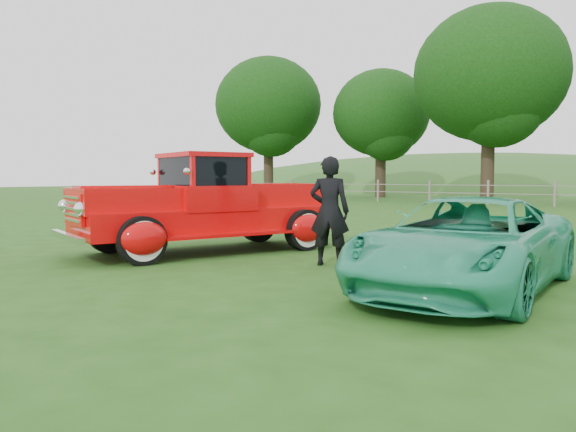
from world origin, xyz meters
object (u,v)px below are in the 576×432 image
Objects in this scene: tree_far_west at (268,105)px; tree_mid_west at (381,113)px; teal_sedan at (467,244)px; man at (330,211)px; tree_near_west at (490,75)px; red_pickup at (207,208)px.

tree_far_west is 1.17× the size of tree_mid_west.
teal_sedan is 2.46m from man.
tree_near_west is 25.99m from teal_sedan.
man is (13.01, -26.48, -4.71)m from tree_mid_west.
tree_mid_west is 31.57m from teal_sedan.
red_pickup is 1.31× the size of teal_sedan.
teal_sedan is (23.37, -25.12, -5.93)m from tree_far_west.
tree_far_west is 16.03m from tree_near_west.
red_pickup reaches higher than man.
red_pickup is 3.15× the size of man.
tree_far_west is 0.95× the size of tree_near_west.
tree_near_west is at bearing -3.58° from tree_far_west.
tree_mid_west is (8.00, 2.00, -0.94)m from tree_far_west.
red_pickup is at bearing -22.25° from man.
man is at bearing -77.95° from tree_near_west.
red_pickup is (10.38, -26.49, -4.75)m from tree_mid_west.
tree_far_west reaches higher than red_pickup.
teal_sedan is (7.37, -24.12, -6.24)m from tree_near_west.
red_pickup reaches higher than teal_sedan.
man is at bearing -49.36° from tree_far_west.
man is (21.01, -24.48, -5.65)m from tree_far_west.
tree_near_west is 24.36m from red_pickup.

